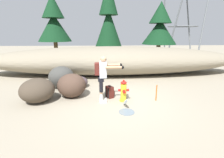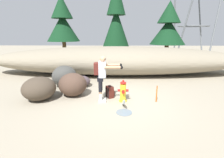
{
  "view_description": "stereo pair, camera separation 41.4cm",
  "coord_description": "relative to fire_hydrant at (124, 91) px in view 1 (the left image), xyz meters",
  "views": [
    {
      "loc": [
        -0.51,
        -5.48,
        2.37
      ],
      "look_at": [
        -0.21,
        0.32,
        0.75
      ],
      "focal_mm": 26.3,
      "sensor_mm": 36.0,
      "label": 1
    },
    {
      "loc": [
        -0.1,
        -5.49,
        2.37
      ],
      "look_at": [
        -0.21,
        0.32,
        0.75
      ],
      "focal_mm": 26.3,
      "sensor_mm": 36.0,
      "label": 2
    }
  ],
  "objects": [
    {
      "name": "utility_worker",
      "position": [
        -0.73,
        -0.01,
        0.67
      ],
      "size": [
        0.98,
        0.55,
        1.63
      ],
      "rotation": [
        0.0,
        0.0,
        0.03
      ],
      "color": "beige",
      "rests_on": "ground_plane"
    },
    {
      "name": "boulder_mid",
      "position": [
        -3.06,
        0.12,
        0.06
      ],
      "size": [
        1.65,
        1.66,
        0.85
      ],
      "primitive_type": "ellipsoid",
      "rotation": [
        0.0,
        0.0,
        4.06
      ],
      "color": "#453A2D",
      "rests_on": "ground_plane"
    },
    {
      "name": "fire_hydrant",
      "position": [
        0.0,
        0.0,
        0.0
      ],
      "size": [
        0.39,
        0.33,
        0.79
      ],
      "color": "yellow",
      "rests_on": "ground_plane"
    },
    {
      "name": "pine_tree_left",
      "position": [
        -0.23,
        9.35,
        3.03
      ],
      "size": [
        2.49,
        2.49,
        6.72
      ],
      "color": "#47331E",
      "rests_on": "ground_plane"
    },
    {
      "name": "ground_plane",
      "position": [
        -0.19,
        -0.02,
        -0.39
      ],
      "size": [
        56.0,
        56.0,
        0.04
      ],
      "primitive_type": "cube",
      "color": "gray"
    },
    {
      "name": "spare_backpack",
      "position": [
        -0.48,
        0.37,
        -0.15
      ],
      "size": [
        0.36,
        0.36,
        0.47
      ],
      "rotation": [
        0.0,
        0.0,
        0.52
      ],
      "color": "#511E19",
      "rests_on": "ground_plane"
    },
    {
      "name": "pine_tree_far_left",
      "position": [
        -4.99,
        9.81,
        2.93
      ],
      "size": [
        2.9,
        2.9,
        5.62
      ],
      "color": "#47331E",
      "rests_on": "ground_plane"
    },
    {
      "name": "hydrant_water_jet",
      "position": [
        0.0,
        -0.61,
        -0.23
      ],
      "size": [
        0.49,
        1.0,
        0.56
      ],
      "color": "silver",
      "rests_on": "ground_plane"
    },
    {
      "name": "pine_tree_center",
      "position": [
        4.18,
        9.05,
        2.53
      ],
      "size": [
        2.95,
        2.95,
        4.96
      ],
      "color": "#47331E",
      "rests_on": "ground_plane"
    },
    {
      "name": "survey_stake",
      "position": [
        1.19,
        -0.02,
        -0.07
      ],
      "size": [
        0.04,
        0.04,
        0.6
      ],
      "primitive_type": "cylinder",
      "color": "#E55914",
      "rests_on": "ground_plane"
    },
    {
      "name": "boulder_large",
      "position": [
        -1.93,
        0.54,
        0.09
      ],
      "size": [
        1.15,
        1.11,
        0.9
      ],
      "primitive_type": "ellipsoid",
      "rotation": [
        0.0,
        0.0,
        3.08
      ],
      "color": "#48352A",
      "rests_on": "ground_plane"
    },
    {
      "name": "boulder_small",
      "position": [
        -2.6,
        1.73,
        0.11
      ],
      "size": [
        1.26,
        1.32,
        0.96
      ],
      "primitive_type": "ellipsoid",
      "rotation": [
        0.0,
        0.0,
        1.42
      ],
      "color": "#3F3F3B",
      "rests_on": "ground_plane"
    },
    {
      "name": "dirt_embankment",
      "position": [
        -0.19,
        4.15,
        0.46
      ],
      "size": [
        15.07,
        3.2,
        1.64
      ],
      "primitive_type": "ellipsoid",
      "color": "gray",
      "rests_on": "ground_plane"
    },
    {
      "name": "boulder_outlier",
      "position": [
        -1.86,
        1.71,
        -0.12
      ],
      "size": [
        1.03,
        1.02,
        0.49
      ],
      "primitive_type": "ellipsoid",
      "rotation": [
        0.0,
        0.0,
        2.9
      ],
      "color": "#44373C",
      "rests_on": "ground_plane"
    }
  ]
}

